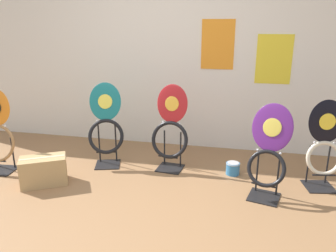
{
  "coord_description": "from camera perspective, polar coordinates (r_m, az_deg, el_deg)",
  "views": [
    {
      "loc": [
        0.97,
        -2.17,
        1.59
      ],
      "look_at": [
        0.24,
        1.09,
        0.55
      ],
      "focal_mm": 35.0,
      "sensor_mm": 36.0,
      "label": 1
    }
  ],
  "objects": [
    {
      "name": "toilet_seat_display_jazz_black",
      "position": [
        3.57,
        25.58,
        -3.39
      ],
      "size": [
        0.37,
        0.32,
        0.9
      ],
      "color": "black",
      "rests_on": "ground_plane"
    },
    {
      "name": "toilet_seat_display_crimson_swirl",
      "position": [
        3.65,
        0.44,
        -0.69
      ],
      "size": [
        0.44,
        0.31,
        0.97
      ],
      "color": "black",
      "rests_on": "ground_plane"
    },
    {
      "name": "toilet_seat_display_teal_sax",
      "position": [
        3.82,
        -10.76,
        -0.11
      ],
      "size": [
        0.45,
        0.38,
        0.96
      ],
      "color": "black",
      "rests_on": "ground_plane"
    },
    {
      "name": "paint_can",
      "position": [
        3.71,
        11.22,
        -7.18
      ],
      "size": [
        0.15,
        0.15,
        0.14
      ],
      "color": "teal",
      "rests_on": "ground_plane"
    },
    {
      "name": "storage_box",
      "position": [
        3.64,
        -20.82,
        -7.3
      ],
      "size": [
        0.52,
        0.44,
        0.29
      ],
      "color": "tan",
      "rests_on": "ground_plane"
    },
    {
      "name": "ground_plane",
      "position": [
        2.86,
        -9.98,
        -16.76
      ],
      "size": [
        14.0,
        14.0,
        0.0
      ],
      "primitive_type": "plane",
      "color": "#8E6642"
    },
    {
      "name": "toilet_seat_display_purple_note",
      "position": [
        3.2,
        17.11,
        -4.73
      ],
      "size": [
        0.43,
        0.4,
        0.89
      ],
      "color": "black",
      "rests_on": "ground_plane"
    },
    {
      "name": "wall_back",
      "position": [
        4.32,
        -0.43,
        13.46
      ],
      "size": [
        8.0,
        0.07,
        2.6
      ],
      "color": "silver",
      "rests_on": "ground_plane"
    }
  ]
}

